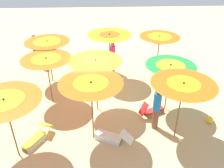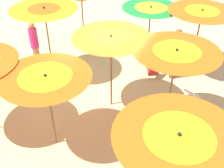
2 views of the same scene
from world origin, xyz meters
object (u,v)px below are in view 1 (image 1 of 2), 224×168
beachgoer_0 (157,107)px  beachgoer_2 (36,50)px  beach_umbrella_4 (96,65)px  beachgoer_1 (112,56)px  lounger_0 (164,78)px  lounger_3 (36,138)px  beach_umbrella_2 (48,45)px  lounger_1 (152,110)px  beach_umbrella_0 (159,40)px  lounger_2 (112,136)px  beach_umbrella_7 (91,88)px  beach_ball (210,120)px  beach_umbrella_6 (183,88)px  beach_umbrella_5 (47,62)px  beach_umbrella_8 (5,106)px  beach_umbrella_3 (170,69)px  beach_umbrella_1 (110,39)px

beachgoer_0 → beachgoer_2: beachgoer_2 is taller
beach_umbrella_4 → beachgoer_1: bearing=166.4°
lounger_0 → lounger_3: size_ratio=0.97×
beach_umbrella_2 → lounger_1: beach_umbrella_2 is taller
beach_umbrella_0 → lounger_2: beach_umbrella_0 is taller
beach_umbrella_0 → beach_umbrella_7: (4.52, -3.25, 0.15)m
beach_umbrella_2 → beach_umbrella_4: bearing=42.8°
beach_umbrella_2 → lounger_0: size_ratio=1.74×
beach_umbrella_7 → beach_ball: size_ratio=8.47×
beach_umbrella_6 → beach_ball: size_ratio=8.17×
lounger_0 → beach_umbrella_5: bearing=77.6°
beach_umbrella_4 → lounger_3: size_ratio=1.81×
lounger_1 → lounger_3: lounger_1 is taller
beach_umbrella_0 → beachgoer_1: (-0.66, -2.30, -1.13)m
beach_umbrella_2 → beach_umbrella_8: size_ratio=0.95×
lounger_2 → beach_umbrella_3: bearing=-116.9°
lounger_0 → lounger_1: bearing=128.8°
lounger_1 → beachgoer_1: 4.26m
lounger_0 → lounger_1: 2.97m
lounger_1 → lounger_0: bearing=41.1°
beach_umbrella_6 → lounger_1: bearing=-154.9°
beach_umbrella_1 → beach_umbrella_7: beach_umbrella_1 is taller
beach_umbrella_4 → beach_umbrella_6: (1.83, 2.91, -0.03)m
lounger_1 → beachgoer_1: bearing=84.7°
lounger_0 → lounger_2: lounger_2 is taller
beach_umbrella_0 → beach_umbrella_6: beach_umbrella_6 is taller
beach_umbrella_5 → lounger_0: (-1.55, 5.51, -1.77)m
beach_umbrella_2 → lounger_2: (4.51, 2.88, -1.80)m
beach_umbrella_7 → beachgoer_0: bearing=100.9°
beach_umbrella_2 → beachgoer_1: beach_umbrella_2 is taller
lounger_0 → beachgoer_1: 2.98m
lounger_0 → beachgoer_0: 3.81m
beach_umbrella_4 → lounger_2: (1.98, 0.54, -1.94)m
beach_umbrella_6 → lounger_3: bearing=-89.1°
beach_umbrella_4 → lounger_2: size_ratio=1.66×
beach_umbrella_8 → beachgoer_1: size_ratio=1.34×
beach_umbrella_3 → beach_umbrella_5: size_ratio=0.99×
beach_umbrella_3 → beach_ball: size_ratio=7.53×
beach_umbrella_2 → beachgoer_0: size_ratio=1.22×
beach_umbrella_8 → lounger_1: size_ratio=2.01×
beach_umbrella_7 → lounger_0: beach_umbrella_7 is taller
beach_umbrella_0 → beachgoer_0: beach_umbrella_0 is taller
beach_umbrella_5 → lounger_3: 3.13m
beach_umbrella_0 → beach_umbrella_1: 2.49m
beach_umbrella_4 → beach_ball: bearing=75.7°
beach_umbrella_1 → lounger_1: bearing=27.9°
lounger_1 → beach_ball: size_ratio=4.04×
lounger_0 → beachgoer_0: beachgoer_0 is taller
beachgoer_0 → beach_umbrella_2: bearing=-4.5°
lounger_2 → lounger_3: bearing=24.4°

